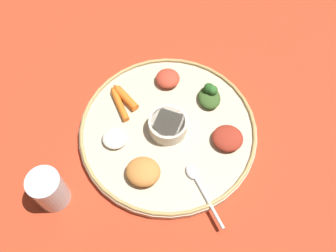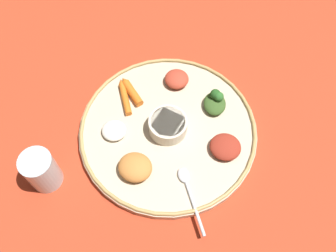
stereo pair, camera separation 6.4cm
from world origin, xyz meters
name	(u,v)px [view 1 (the left image)]	position (x,y,z in m)	size (l,w,h in m)	color
ground_plane	(168,133)	(0.00, 0.00, 0.00)	(2.40, 2.40, 0.00)	#B7381E
platter	(168,131)	(0.00, 0.00, 0.01)	(0.39, 0.39, 0.02)	#C6B293
platter_rim	(168,129)	(0.00, 0.00, 0.02)	(0.39, 0.39, 0.01)	tan
center_bowl	(168,125)	(0.00, 0.00, 0.04)	(0.08, 0.08, 0.04)	beige
spoon	(199,185)	(-0.14, 0.05, 0.02)	(0.14, 0.07, 0.01)	silver
greens_pile	(210,95)	(-0.02, -0.12, 0.03)	(0.08, 0.08, 0.04)	#385623
carrot_near_spoon	(125,97)	(0.13, 0.01, 0.03)	(0.09, 0.03, 0.02)	orange
carrot_outer	(119,103)	(0.12, 0.03, 0.03)	(0.10, 0.05, 0.02)	orange
mound_berbere_red	(168,78)	(0.09, -0.09, 0.03)	(0.06, 0.05, 0.03)	#B73D28
mound_rice_white	(115,138)	(0.07, 0.10, 0.03)	(0.05, 0.05, 0.02)	silver
mound_beet	(228,138)	(-0.11, -0.07, 0.03)	(0.07, 0.06, 0.03)	maroon
mound_squash	(143,172)	(-0.04, 0.11, 0.03)	(0.07, 0.07, 0.03)	#C67A38
drinking_glass	(50,191)	(0.07, 0.27, 0.04)	(0.07, 0.07, 0.09)	silver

